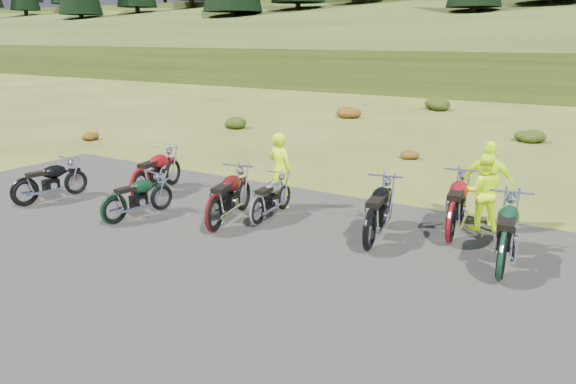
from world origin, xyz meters
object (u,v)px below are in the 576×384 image
Objects in this scene: motorcycle_0 at (27,207)px; motorcycle_7 at (499,282)px; motorcycle_3 at (258,227)px; person_middle at (280,171)px.

motorcycle_0 is 0.83× the size of motorcycle_7.
person_middle is at bearing 7.37° from motorcycle_3.
motorcycle_3 is 1.70m from person_middle.
person_middle is at bearing 66.04° from motorcycle_7.
motorcycle_3 is at bearing 80.68° from motorcycle_7.
motorcycle_0 is 1.05× the size of motorcycle_3.
motorcycle_7 is at bearing 173.12° from person_middle.
motorcycle_7 is 1.33× the size of person_middle.
motorcycle_0 is 1.10× the size of person_middle.
motorcycle_3 is 1.05× the size of person_middle.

